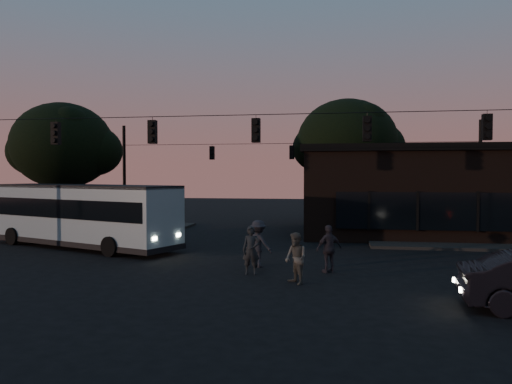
% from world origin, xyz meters
% --- Properties ---
extents(ground, '(120.00, 120.00, 0.00)m').
position_xyz_m(ground, '(0.00, 0.00, 0.00)').
color(ground, black).
rests_on(ground, ground).
extents(sidewalk_far_right, '(14.00, 10.00, 0.15)m').
position_xyz_m(sidewalk_far_right, '(12.00, 14.00, 0.07)').
color(sidewalk_far_right, black).
rests_on(sidewalk_far_right, ground).
extents(sidewalk_far_left, '(14.00, 10.00, 0.15)m').
position_xyz_m(sidewalk_far_left, '(-14.00, 14.00, 0.07)').
color(sidewalk_far_left, black).
rests_on(sidewalk_far_left, ground).
extents(building, '(15.40, 10.41, 5.40)m').
position_xyz_m(building, '(9.00, 15.97, 2.71)').
color(building, black).
rests_on(building, ground).
extents(tree_behind, '(7.60, 7.60, 9.43)m').
position_xyz_m(tree_behind, '(4.00, 22.00, 6.19)').
color(tree_behind, black).
rests_on(tree_behind, ground).
extents(tree_left, '(6.40, 6.40, 8.30)m').
position_xyz_m(tree_left, '(-14.00, 13.00, 5.57)').
color(tree_left, black).
rests_on(tree_left, ground).
extents(signal_rig_near, '(26.24, 0.30, 7.50)m').
position_xyz_m(signal_rig_near, '(0.00, 4.00, 4.45)').
color(signal_rig_near, black).
rests_on(signal_rig_near, ground).
extents(signal_rig_far, '(26.24, 0.30, 7.50)m').
position_xyz_m(signal_rig_far, '(0.00, 20.00, 4.20)').
color(signal_rig_far, black).
rests_on(signal_rig_far, ground).
extents(bus, '(11.54, 6.66, 3.21)m').
position_xyz_m(bus, '(-9.50, 7.12, 1.80)').
color(bus, '#7D959F').
rests_on(bus, ground).
extents(pedestrian_a, '(0.67, 0.46, 1.80)m').
position_xyz_m(pedestrian_a, '(0.18, 1.81, 0.90)').
color(pedestrian_a, black).
rests_on(pedestrian_a, ground).
extents(pedestrian_b, '(1.04, 1.08, 1.76)m').
position_xyz_m(pedestrian_b, '(1.96, 0.42, 0.88)').
color(pedestrian_b, '#484742').
rests_on(pedestrian_b, ground).
extents(pedestrian_c, '(1.14, 0.94, 1.81)m').
position_xyz_m(pedestrian_c, '(3.04, 2.60, 0.91)').
color(pedestrian_c, '#28252D').
rests_on(pedestrian_c, ground).
extents(pedestrian_d, '(1.40, 1.16, 1.89)m').
position_xyz_m(pedestrian_d, '(0.21, 3.29, 0.95)').
color(pedestrian_d, black).
rests_on(pedestrian_d, ground).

